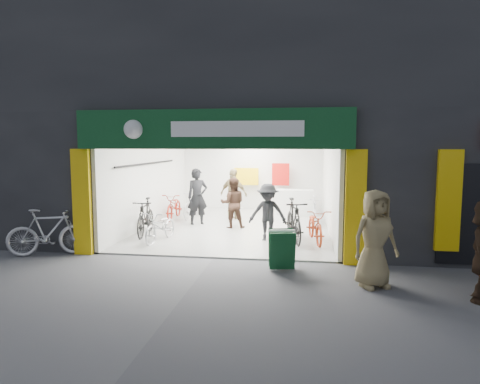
% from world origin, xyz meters
% --- Properties ---
extents(ground, '(60.00, 60.00, 0.00)m').
position_xyz_m(ground, '(0.00, 0.00, 0.00)').
color(ground, '#56565B').
rests_on(ground, ground).
extents(building, '(17.00, 10.27, 8.00)m').
position_xyz_m(building, '(0.91, 4.99, 4.31)').
color(building, '#232326').
rests_on(building, ground).
extents(bike_left_front, '(0.83, 1.73, 0.87)m').
position_xyz_m(bike_left_front, '(-1.80, 1.51, 0.44)').
color(bike_left_front, '#B7B8BC').
rests_on(bike_left_front, ground).
extents(bike_left_midfront, '(0.75, 1.92, 1.12)m').
position_xyz_m(bike_left_midfront, '(-2.50, 2.19, 0.56)').
color(bike_left_midfront, black).
rests_on(bike_left_midfront, ground).
extents(bike_left_midback, '(0.72, 1.84, 0.95)m').
position_xyz_m(bike_left_midback, '(-2.50, 5.07, 0.48)').
color(bike_left_midback, maroon).
rests_on(bike_left_midback, ground).
extents(bike_left_back, '(0.84, 1.81, 1.05)m').
position_xyz_m(bike_left_back, '(-1.80, 5.29, 0.53)').
color(bike_left_back, silver).
rests_on(bike_left_back, ground).
extents(bike_right_front, '(0.96, 2.08, 1.21)m').
position_xyz_m(bike_right_front, '(1.86, 2.05, 0.60)').
color(bike_right_front, black).
rests_on(bike_right_front, ground).
extents(bike_right_mid, '(0.91, 1.90, 0.96)m').
position_xyz_m(bike_right_mid, '(2.46, 2.04, 0.48)').
color(bike_right_mid, '#96290D').
rests_on(bike_right_mid, ground).
extents(bike_right_back, '(0.46, 1.62, 0.98)m').
position_xyz_m(bike_right_back, '(2.50, 4.70, 0.49)').
color(bike_right_back, '#B4B4B9').
rests_on(bike_right_back, ground).
extents(parked_bike, '(1.99, 1.23, 1.16)m').
position_xyz_m(parked_bike, '(-4.02, -0.30, 0.58)').
color(parked_bike, silver).
rests_on(parked_bike, ground).
extents(customer_a, '(0.83, 0.75, 1.91)m').
position_xyz_m(customer_a, '(-1.38, 4.06, 0.96)').
color(customer_a, black).
rests_on(customer_a, ground).
extents(customer_b, '(0.90, 0.76, 1.65)m').
position_xyz_m(customer_b, '(-0.13, 3.67, 0.82)').
color(customer_b, '#321F16').
rests_on(customer_b, ground).
extents(customer_c, '(1.09, 0.67, 1.63)m').
position_xyz_m(customer_c, '(1.14, 1.97, 0.81)').
color(customer_c, black).
rests_on(customer_c, ground).
extents(customer_d, '(1.18, 0.83, 1.85)m').
position_xyz_m(customer_d, '(-0.35, 5.29, 0.93)').
color(customer_d, olive).
rests_on(customer_d, ground).
extents(pedestrian_near, '(1.07, 0.91, 1.87)m').
position_xyz_m(pedestrian_near, '(3.45, -1.54, 0.93)').
color(pedestrian_near, '#897850').
rests_on(pedestrian_near, ground).
extents(sandwich_board, '(0.63, 0.64, 0.84)m').
position_xyz_m(sandwich_board, '(1.66, -0.65, 0.46)').
color(sandwich_board, '#104121').
rests_on(sandwich_board, ground).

